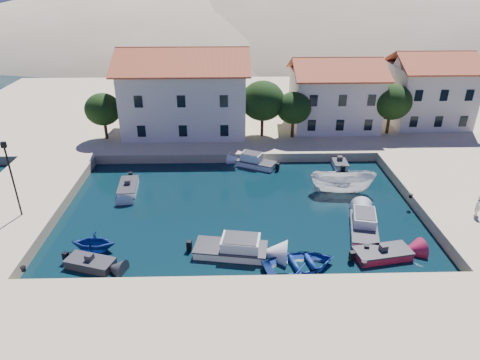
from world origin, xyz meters
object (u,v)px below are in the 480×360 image
building_right (429,87)px  boat_east (342,193)px  cabin_cruiser_east (364,228)px  pedestrian (478,205)px  lamppost (11,172)px  rowboat_south (300,268)px  building_mid (335,92)px  building_left (185,89)px  cabin_cruiser_south (231,248)px

building_right → boat_east: (-14.44, -17.05, -5.47)m
cabin_cruiser_east → pedestrian: pedestrian is taller
lamppost → cabin_cruiser_east: size_ratio=1.18×
cabin_cruiser_east → rowboat_south: bearing=139.9°
building_mid → pedestrian: building_mid is taller
lamppost → cabin_cruiser_east: (27.16, -1.80, -4.28)m
boat_east → pedestrian: (9.20, -5.94, 1.88)m
lamppost → rowboat_south: bearing=-15.9°
rowboat_south → boat_east: boat_east is taller
building_right → lamppost: (-41.50, -22.00, -0.72)m
building_mid → cabin_cruiser_east: (-2.34, -22.80, -4.75)m
building_left → building_right: bearing=3.8°
building_right → rowboat_south: building_right is taller
building_mid → rowboat_south: bearing=-106.5°
cabin_cruiser_east → boat_east: 6.77m
boat_east → building_right: bearing=-33.6°
building_right → rowboat_south: 34.95m
building_right → pedestrian: 23.85m
building_right → rowboat_south: size_ratio=1.83×
rowboat_south → cabin_cruiser_east: cabin_cruiser_east is taller
pedestrian → boat_east: bearing=-75.0°
lamppost → cabin_cruiser_east: bearing=-3.8°
building_mid → boat_east: size_ratio=1.78×
building_left → lamppost: 23.10m
building_mid → boat_east: (-2.44, -16.05, -5.22)m
building_left → cabin_cruiser_south: (5.19, -24.27, -5.46)m
cabin_cruiser_south → rowboat_south: bearing=-12.0°
lamppost → rowboat_south: 22.81m
cabin_cruiser_east → boat_east: cabin_cruiser_east is taller
building_mid → boat_east: building_mid is taller
building_right → cabin_cruiser_south: 36.48m
building_left → boat_east: 22.44m
building_mid → boat_east: 17.05m
building_left → cabin_cruiser_south: size_ratio=2.65×
cabin_cruiser_south → building_left: bearing=111.1°
building_mid → lamppost: size_ratio=1.69×
cabin_cruiser_east → pedestrian: size_ratio=2.99×
cabin_cruiser_south → boat_east: size_ratio=0.94×
building_left → building_mid: (18.00, 1.00, -0.71)m
building_left → boat_east: building_left is taller
building_left → pedestrian: size_ratio=8.33×
building_right → rowboat_south: bearing=-125.5°
building_left → rowboat_south: 28.56m
rowboat_south → cabin_cruiser_east: bearing=-65.8°
building_mid → boat_east: bearing=-98.7°
building_right → lamppost: building_right is taller
building_left → building_mid: size_ratio=1.40×
building_mid → rowboat_south: building_mid is taller
pedestrian → building_left: bearing=-82.4°
cabin_cruiser_south → pedestrian: size_ratio=3.14×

